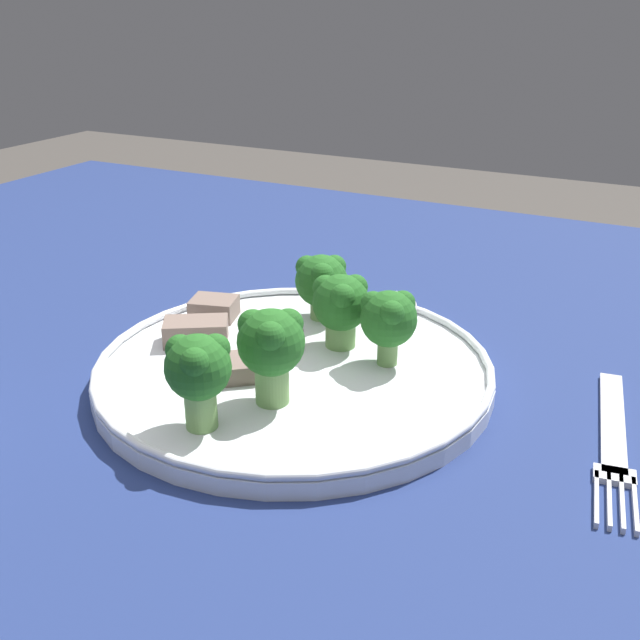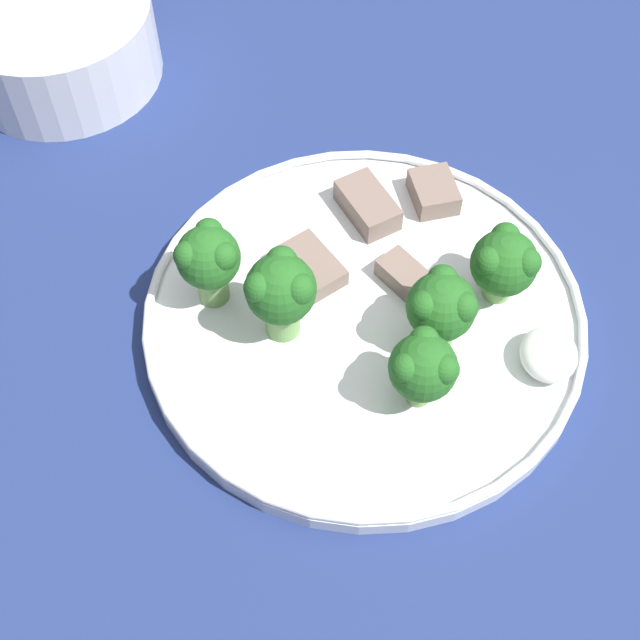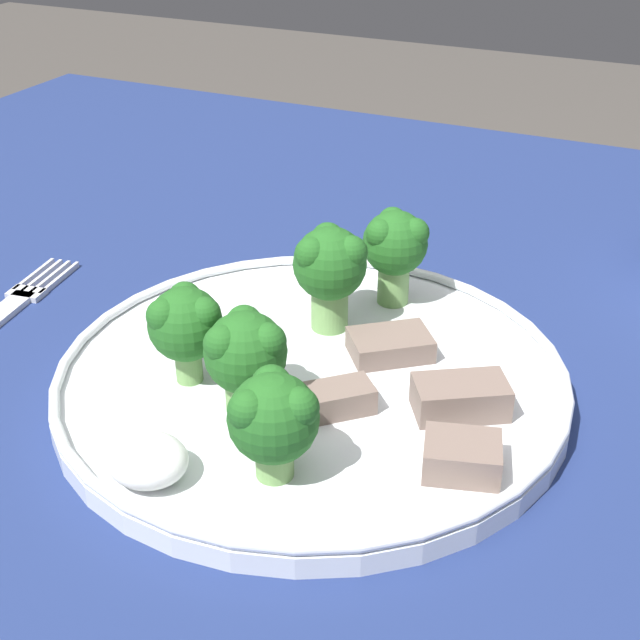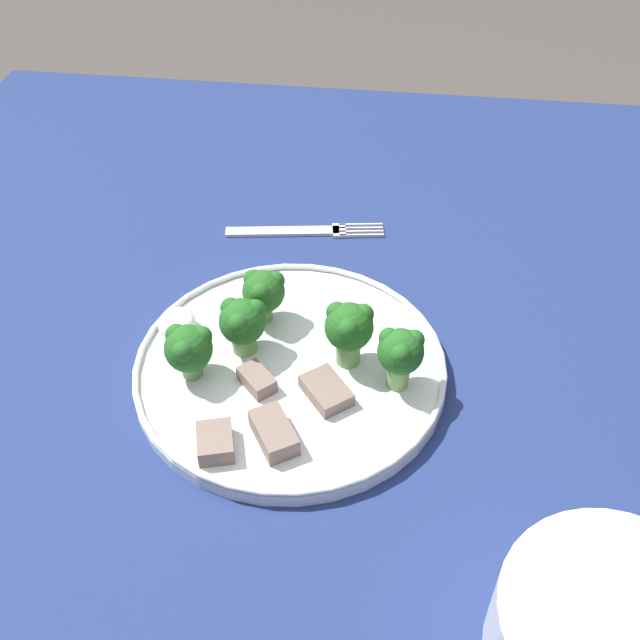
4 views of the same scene
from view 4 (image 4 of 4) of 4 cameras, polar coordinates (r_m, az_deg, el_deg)
The scene contains 13 objects.
table at distance 0.74m, azimuth -3.27°, elevation -11.54°, with size 1.27×1.04×0.72m.
dinner_plate at distance 0.70m, azimuth -2.27°, elevation -3.63°, with size 0.29×0.29×0.02m.
fork at distance 0.87m, azimuth -1.26°, elevation 6.78°, with size 0.04×0.18×0.00m.
broccoli_floret_near_rim_left at distance 0.65m, azimuth 6.15°, elevation -2.49°, with size 0.04×0.04×0.06m.
broccoli_floret_center_left at distance 0.71m, azimuth -4.33°, elevation 2.22°, with size 0.04×0.04×0.06m.
broccoli_floret_back_left at distance 0.67m, azimuth 2.22°, elevation -0.61°, with size 0.05×0.04×0.07m.
broccoli_floret_front_left at distance 0.69m, azimuth -5.93°, elevation -0.14°, with size 0.04×0.04×0.06m.
broccoli_floret_center_back at distance 0.67m, azimuth -10.00°, elevation -2.12°, with size 0.04×0.04×0.05m.
meat_slice_front_slice at distance 0.67m, azimuth -4.83°, elevation -4.56°, with size 0.04×0.04×0.01m.
meat_slice_middle_slice at distance 0.66m, azimuth 0.48°, elevation -5.41°, with size 0.06×0.05×0.01m.
meat_slice_rear_slice at distance 0.63m, azimuth -3.54°, elevation -8.57°, with size 0.06×0.05×0.02m.
meat_slice_edge_slice at distance 0.63m, azimuth -7.99°, elevation -9.21°, with size 0.04×0.04×0.02m.
sauce_dollop at distance 0.73m, azimuth -10.85°, elevation -0.23°, with size 0.04×0.04×0.02m.
Camera 4 is at (0.42, 0.09, 1.24)m, focal length 42.00 mm.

